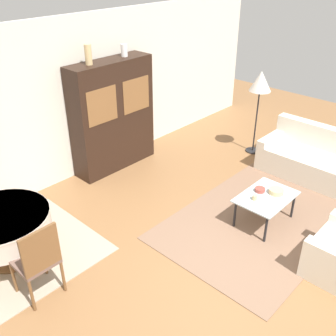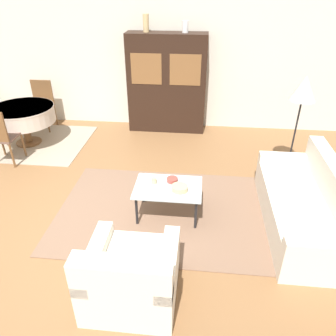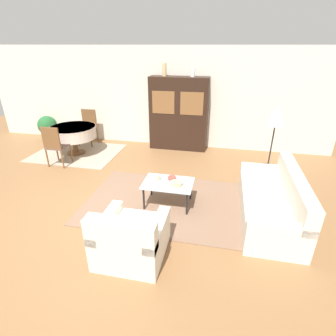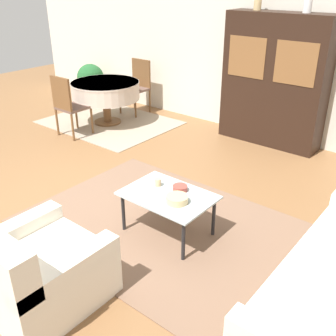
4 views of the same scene
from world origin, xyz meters
The scene contains 16 objects.
ground_plane centered at (0.00, 0.00, 0.00)m, with size 14.00×14.00×0.00m, color brown.
wall_back centered at (0.00, 3.63, 1.35)m, with size 10.00×0.06×2.70m.
area_rug centered at (1.16, 0.45, 0.01)m, with size 3.00×2.08×0.01m.
dining_rug centered at (-1.77, 2.38, 0.01)m, with size 2.23×1.75×0.01m.
couch centered at (3.01, 0.36, 0.30)m, with size 0.88×2.06×0.85m.
armchair centered at (0.98, -1.00, 0.30)m, with size 0.90×0.91×0.82m.
coffee_table centered at (1.20, 0.40, 0.41)m, with size 0.90×0.63×0.45m.
display_cabinet centered at (0.87, 3.36, 0.98)m, with size 1.57×0.45×1.96m.
dining_table centered at (-1.79, 2.35, 0.60)m, with size 1.19×1.19×0.74m.
dining_chair_far centered at (-1.79, 3.17, 0.56)m, with size 0.44×0.44×1.00m.
floor_lamp centered at (3.10, 1.78, 1.39)m, with size 0.41×0.41×1.63m.
cup centered at (1.01, 0.48, 0.50)m, with size 0.07×0.07×0.08m.
bowl centered at (1.36, 0.34, 0.49)m, with size 0.22×0.22×0.07m.
bowl_small centered at (1.25, 0.54, 0.48)m, with size 0.15×0.15×0.06m.
vase_tall centered at (0.48, 3.36, 2.12)m, with size 0.11×0.11×0.32m.
vase_short centered at (1.21, 3.36, 2.06)m, with size 0.11×0.11×0.21m.
Camera 2 is at (1.58, -3.20, 2.89)m, focal length 35.00 mm.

